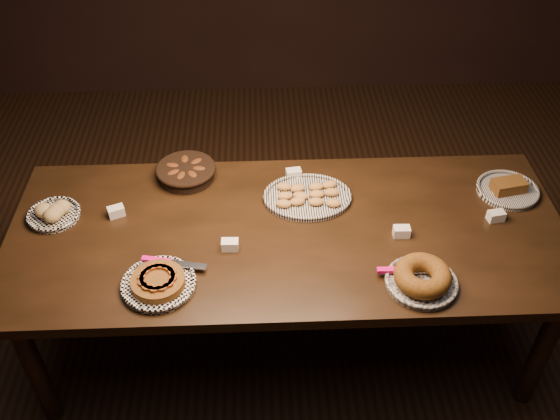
{
  "coord_description": "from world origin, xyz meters",
  "views": [
    {
      "loc": [
        -0.11,
        -1.96,
        2.57
      ],
      "look_at": [
        -0.03,
        0.05,
        0.82
      ],
      "focal_mm": 40.0,
      "sensor_mm": 36.0,
      "label": 1
    }
  ],
  "objects_px": {
    "madeleine_platter": "(307,196)",
    "bundt_cake_plate": "(422,278)",
    "apple_tart_plate": "(158,282)",
    "buffet_table": "(288,242)"
  },
  "relations": [
    {
      "from": "buffet_table",
      "to": "bundt_cake_plate",
      "type": "bearing_deg",
      "value": -33.75
    },
    {
      "from": "madeleine_platter",
      "to": "bundt_cake_plate",
      "type": "bearing_deg",
      "value": -58.86
    },
    {
      "from": "madeleine_platter",
      "to": "bundt_cake_plate",
      "type": "distance_m",
      "value": 0.67
    },
    {
      "from": "buffet_table",
      "to": "apple_tart_plate",
      "type": "height_order",
      "value": "apple_tart_plate"
    },
    {
      "from": "apple_tart_plate",
      "to": "buffet_table",
      "type": "bearing_deg",
      "value": 5.97
    },
    {
      "from": "bundt_cake_plate",
      "to": "apple_tart_plate",
      "type": "bearing_deg",
      "value": 174.2
    },
    {
      "from": "buffet_table",
      "to": "apple_tart_plate",
      "type": "bearing_deg",
      "value": -149.79
    },
    {
      "from": "apple_tart_plate",
      "to": "madeleine_platter",
      "type": "height_order",
      "value": "apple_tart_plate"
    },
    {
      "from": "madeleine_platter",
      "to": "bundt_cake_plate",
      "type": "xyz_separation_m",
      "value": [
        0.4,
        -0.54,
        0.02
      ]
    },
    {
      "from": "buffet_table",
      "to": "madeleine_platter",
      "type": "distance_m",
      "value": 0.24
    }
  ]
}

